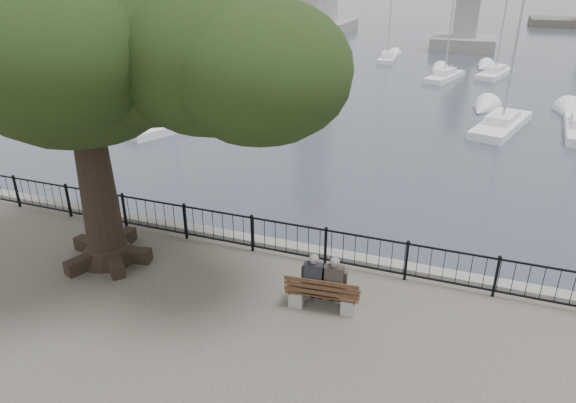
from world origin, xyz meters
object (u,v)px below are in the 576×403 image
at_px(person_right, 335,284).
at_px(tree, 106,39).
at_px(lion_monument, 465,26).
at_px(bench, 322,297).
at_px(person_left, 315,281).

distance_m(person_right, tree, 7.15).
bearing_deg(tree, lion_monument, 83.53).
distance_m(bench, tree, 7.22).
relative_size(person_right, tree, 0.13).
relative_size(tree, lion_monument, 1.11).
bearing_deg(lion_monument, bench, -90.63).
relative_size(person_left, tree, 0.13).
xyz_separation_m(bench, person_right, (0.23, 0.12, 0.33)).
height_order(person_right, lion_monument, lion_monument).
bearing_deg(bench, tree, 177.08).
relative_size(bench, tree, 0.16).
bearing_deg(person_left, lion_monument, 89.12).
bearing_deg(bench, person_right, 26.13).
distance_m(person_left, person_right, 0.45).
bearing_deg(lion_monument, person_left, -90.88).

